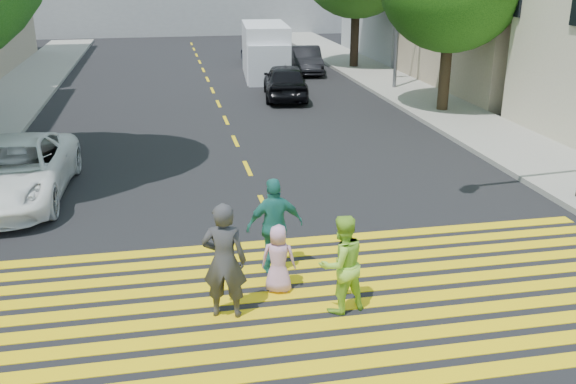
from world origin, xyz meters
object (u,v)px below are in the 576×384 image
object	(u,v)px
pedestrian_child	(278,259)
pedestrian_extra	(275,226)
pedestrian_woman	(342,264)
dark_car_near	(285,81)
pedestrian_man	(224,261)
white_sedan	(14,171)
white_van	(266,53)
silver_car	(262,53)
traffic_signal	(562,27)
dark_car_parked	(306,60)

from	to	relation	value
pedestrian_child	pedestrian_extra	distance (m)	0.87
pedestrian_woman	dark_car_near	world-z (taller)	pedestrian_woman
pedestrian_man	white_sedan	size ratio (longest dim) A/B	0.37
pedestrian_woman	pedestrian_extra	distance (m)	1.86
pedestrian_extra	dark_car_near	bearing A→B (deg)	-106.60
pedestrian_child	white_van	size ratio (longest dim) A/B	0.22
pedestrian_child	white_sedan	size ratio (longest dim) A/B	0.24
pedestrian_child	white_van	distance (m)	22.49
pedestrian_man	white_sedan	distance (m)	7.92
pedestrian_extra	white_sedan	size ratio (longest dim) A/B	0.35
silver_car	pedestrian_woman	bearing A→B (deg)	80.97
pedestrian_man	silver_car	size ratio (longest dim) A/B	0.44
dark_car_near	traffic_signal	xyz separation A→B (m)	(3.47, -13.94, 3.46)
pedestrian_woman	pedestrian_child	size ratio (longest dim) A/B	1.36
white_van	silver_car	bearing A→B (deg)	88.57
pedestrian_child	pedestrian_woman	bearing A→B (deg)	152.76
pedestrian_man	white_sedan	xyz separation A→B (m)	(-4.49, 6.52, -0.26)
white_sedan	dark_car_parked	xyz separation A→B (m)	(11.20, 17.36, -0.05)
pedestrian_woman	traffic_signal	xyz separation A→B (m)	(5.92, 3.74, 3.36)
pedestrian_extra	silver_car	size ratio (longest dim) A/B	0.40
pedestrian_woman	white_sedan	bearing A→B (deg)	-62.43
dark_car_parked	pedestrian_man	bearing A→B (deg)	-98.73
dark_car_near	traffic_signal	bearing A→B (deg)	111.16
dark_car_parked	dark_car_near	bearing A→B (deg)	-103.19
pedestrian_man	white_van	bearing A→B (deg)	-86.53
pedestrian_extra	dark_car_near	distance (m)	16.35
pedestrian_extra	dark_car_parked	xyz separation A→B (m)	(5.62, 22.41, -0.23)
pedestrian_extra	traffic_signal	bearing A→B (deg)	-167.94
pedestrian_man	dark_car_parked	distance (m)	24.81
silver_car	dark_car_parked	world-z (taller)	dark_car_parked
pedestrian_extra	pedestrian_child	bearing A→B (deg)	79.23
dark_car_near	dark_car_parked	size ratio (longest dim) A/B	1.07
silver_car	traffic_signal	xyz separation A→B (m)	(2.94, -23.80, 3.55)
pedestrian_man	pedestrian_woman	bearing A→B (deg)	-171.34
pedestrian_extra	dark_car_parked	distance (m)	23.10
dark_car_parked	white_van	distance (m)	2.58
white_sedan	traffic_signal	bearing A→B (deg)	-11.16
traffic_signal	pedestrian_extra	bearing A→B (deg)	-168.24
pedestrian_man	dark_car_parked	xyz separation A→B (m)	(6.71, 23.88, -0.31)
dark_car_near	pedestrian_man	bearing A→B (deg)	83.19
pedestrian_man	pedestrian_child	size ratio (longest dim) A/B	1.59
pedestrian_man	white_van	size ratio (longest dim) A/B	0.35
pedestrian_extra	pedestrian_man	bearing A→B (deg)	48.53
pedestrian_child	white_sedan	distance (m)	8.03
pedestrian_woman	pedestrian_extra	xyz separation A→B (m)	(-0.83, 1.66, 0.07)
white_sedan	dark_car_near	distance (m)	14.10
white_van	pedestrian_woman	bearing A→B (deg)	-91.22
pedestrian_woman	white_van	distance (m)	23.22
pedestrian_woman	silver_car	bearing A→B (deg)	-112.24
pedestrian_man	silver_car	world-z (taller)	pedestrian_man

